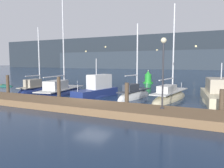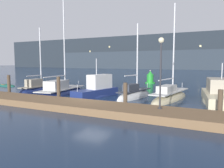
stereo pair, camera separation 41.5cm
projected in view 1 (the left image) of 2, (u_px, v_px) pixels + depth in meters
ground_plane at (93, 104)px, 16.52m from camera, size 400.00×400.00×0.00m
dock at (78, 106)px, 14.65m from camera, size 23.52×2.80×0.45m
mooring_pile_0 at (8, 86)px, 19.76m from camera, size 0.28×0.28×1.97m
mooring_pile_1 at (59, 89)px, 17.29m from camera, size 0.28×0.28×1.99m
mooring_pile_2 at (127, 95)px, 14.84m from camera, size 0.28×0.28×1.75m
mooring_pile_3 at (222, 103)px, 12.38m from camera, size 0.28×0.28×1.60m
sailboat_berth_1 at (37, 90)px, 23.37m from camera, size 1.76×5.47×7.57m
sailboat_berth_2 at (61, 92)px, 21.51m from camera, size 3.20×7.93×11.79m
motorboat_berth_3 at (96, 92)px, 20.01m from camera, size 2.67×5.63×3.93m
sailboat_berth_4 at (134, 97)px, 19.14m from camera, size 2.04×5.31×7.28m
sailboat_berth_5 at (170, 98)px, 18.38m from camera, size 2.54×7.10×8.63m
motorboat_berth_6 at (220, 98)px, 17.22m from camera, size 3.64×7.74×3.60m
channel_buoy at (148, 78)px, 32.89m from camera, size 1.49×1.49×1.98m
dock_lamppost at (163, 62)px, 12.36m from camera, size 0.32×0.32×4.06m
hillside_backdrop at (197, 53)px, 104.10m from camera, size 240.00×23.00×16.94m
rowboat_adrift at (3, 86)px, 28.68m from camera, size 3.40×1.33×0.56m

